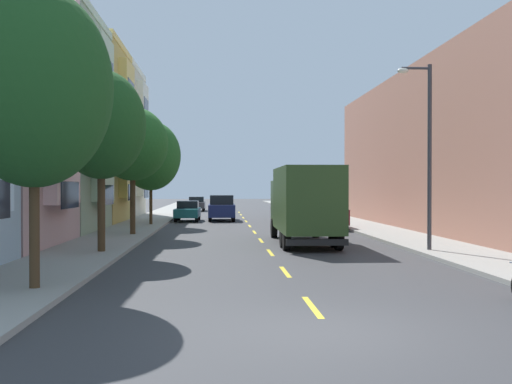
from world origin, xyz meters
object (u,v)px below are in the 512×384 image
(delivery_box_truck, at_px, (304,201))
(parked_sedan_silver, at_px, (299,209))
(parked_hatchback_charcoal, at_px, (196,204))
(moving_navy_sedan, at_px, (222,208))
(parked_wagon_white, at_px, (283,204))
(parked_suv_burgundy, at_px, (324,212))
(street_tree_nearest, at_px, (34,87))
(street_tree_second, at_px, (101,125))
(parked_wagon_sky, at_px, (290,206))
(street_tree_farthest, at_px, (151,156))
(parked_hatchback_teal, at_px, (188,211))
(street_tree_third, at_px, (133,144))
(street_lamp, at_px, (426,143))

(delivery_box_truck, distance_m, parked_sedan_silver, 20.20)
(parked_hatchback_charcoal, height_order, moving_navy_sedan, moving_navy_sedan)
(parked_wagon_white, height_order, parked_suv_burgundy, parked_suv_burgundy)
(street_tree_nearest, distance_m, parked_hatchback_charcoal, 46.61)
(parked_sedan_silver, distance_m, moving_navy_sedan, 6.53)
(parked_hatchback_charcoal, bearing_deg, parked_sedan_silver, -59.85)
(street_tree_second, bearing_deg, parked_sedan_silver, 65.34)
(parked_wagon_sky, bearing_deg, parked_hatchback_charcoal, 133.13)
(street_tree_farthest, xyz_separation_m, parked_suv_burgundy, (10.87, -2.65, -3.58))
(street_tree_nearest, distance_m, parked_wagon_white, 44.87)
(street_tree_second, bearing_deg, street_tree_nearest, -90.00)
(parked_hatchback_teal, bearing_deg, parked_sedan_silver, 16.55)
(street_tree_nearest, distance_m, delivery_box_truck, 14.26)
(street_tree_third, bearing_deg, parked_hatchback_charcoal, 86.26)
(street_tree_third, distance_m, parked_sedan_silver, 19.52)
(street_tree_farthest, xyz_separation_m, parked_hatchback_charcoal, (2.02, 23.13, -3.81))
(delivery_box_truck, relative_size, parked_wagon_sky, 1.68)
(street_tree_nearest, distance_m, parked_wagon_sky, 38.80)
(street_tree_second, bearing_deg, parked_suv_burgundy, 49.77)
(parked_hatchback_teal, bearing_deg, street_tree_farthest, -110.86)
(parked_wagon_sky, distance_m, parked_sedan_silver, 5.79)
(street_tree_nearest, relative_size, street_tree_farthest, 1.09)
(parked_hatchback_charcoal, bearing_deg, street_tree_third, -93.74)
(parked_hatchback_charcoal, distance_m, parked_wagon_white, 9.33)
(street_tree_second, height_order, parked_hatchback_teal, street_tree_second)
(street_lamp, relative_size, parked_hatchback_charcoal, 1.78)
(parked_hatchback_teal, height_order, parked_wagon_white, same)
(street_tree_farthest, bearing_deg, parked_wagon_sky, 52.09)
(street_tree_nearest, height_order, parked_wagon_sky, street_tree_nearest)
(street_tree_third, distance_m, parked_wagon_sky, 24.41)
(parked_sedan_silver, xyz_separation_m, parked_wagon_white, (0.04, 12.08, 0.05))
(street_lamp, distance_m, delivery_box_truck, 6.08)
(street_lamp, xyz_separation_m, parked_wagon_sky, (-1.60, 29.57, -3.44))
(street_tree_nearest, bearing_deg, parked_wagon_white, 75.96)
(parked_sedan_silver, distance_m, parked_suv_burgundy, 10.67)
(street_tree_second, distance_m, street_tree_farthest, 15.50)
(moving_navy_sedan, bearing_deg, delivery_box_truck, -78.67)
(parked_hatchback_charcoal, relative_size, parked_wagon_white, 0.85)
(parked_suv_burgundy, bearing_deg, moving_navy_sedan, 126.00)
(street_tree_third, height_order, parked_sedan_silver, street_tree_third)
(parked_wagon_white, bearing_deg, street_tree_farthest, -118.34)
(street_tree_second, relative_size, delivery_box_truck, 0.86)
(street_tree_third, relative_size, moving_navy_sedan, 1.36)
(street_lamp, relative_size, moving_navy_sedan, 1.48)
(street_tree_nearest, bearing_deg, street_tree_third, 90.00)
(parked_wagon_sky, xyz_separation_m, parked_hatchback_teal, (-8.69, -8.38, -0.05))
(street_lamp, height_order, parked_suv_burgundy, street_lamp)
(parked_wagon_sky, bearing_deg, parked_sedan_silver, -89.56)
(parked_wagon_white, relative_size, moving_navy_sedan, 0.98)
(street_lamp, relative_size, parked_suv_burgundy, 1.47)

